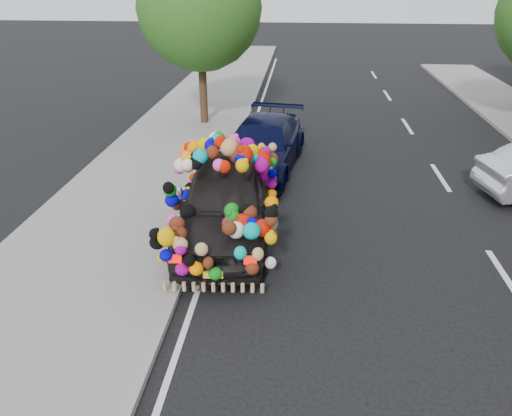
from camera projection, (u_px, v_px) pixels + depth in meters
The scene contains 7 objects.
ground at pixel (310, 269), 9.50m from camera, with size 100.00×100.00×0.00m, color black.
sidewalk at pixel (92, 256), 9.82m from camera, with size 4.00×60.00×0.12m, color gray.
kerb at pixel (189, 260), 9.66m from camera, with size 0.15×60.00×0.13m, color gray.
lane_markings at pixel (506, 278), 9.20m from camera, with size 6.00×50.00×0.01m, color silver, non-canonical shape.
tree_near_sidewalk at pixel (199, 8), 16.62m from camera, with size 4.20×4.20×6.13m.
plush_art_car at pixel (225, 185), 10.26m from camera, with size 2.48×4.93×2.22m.
navy_sedan at pixel (262, 145), 14.01m from camera, with size 1.95×4.79×1.39m, color black.
Camera 1 is at (-0.31, -8.13, 5.14)m, focal length 35.00 mm.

